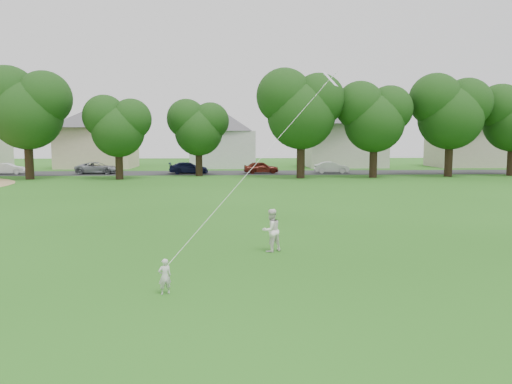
{
  "coord_description": "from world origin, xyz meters",
  "views": [
    {
      "loc": [
        1.14,
        -12.81,
        3.94
      ],
      "look_at": [
        1.86,
        2.0,
        2.3
      ],
      "focal_mm": 35.0,
      "sensor_mm": 36.0,
      "label": 1
    }
  ],
  "objects": [
    {
      "name": "toddler",
      "position": [
        -0.56,
        -0.52,
        0.46
      ],
      "size": [
        0.39,
        0.33,
        0.91
      ],
      "primitive_type": "imported",
      "rotation": [
        0.0,
        0.0,
        3.56
      ],
      "color": "silver",
      "rests_on": "ground"
    },
    {
      "name": "parked_cars",
      "position": [
        -8.45,
        41.0,
        0.63
      ],
      "size": [
        46.04,
        2.25,
        1.28
      ],
      "color": "black",
      "rests_on": "ground"
    },
    {
      "name": "kite",
      "position": [
        2.4,
        4.12,
        3.53
      ],
      "size": [
        3.42,
        5.15,
        12.42
      ],
      "color": "white",
      "rests_on": "ground"
    },
    {
      "name": "older_boy",
      "position": [
        2.48,
        4.04,
        0.74
      ],
      "size": [
        0.91,
        0.87,
        1.49
      ],
      "primitive_type": "imported",
      "rotation": [
        0.0,
        0.0,
        3.73
      ],
      "color": "white",
      "rests_on": "ground"
    },
    {
      "name": "ground",
      "position": [
        0.0,
        0.0,
        0.0
      ],
      "size": [
        160.0,
        160.0,
        0.0
      ],
      "primitive_type": "plane",
      "color": "#1F5413",
      "rests_on": "ground"
    },
    {
      "name": "tree_row",
      "position": [
        2.26,
        35.76,
        6.41
      ],
      "size": [
        82.59,
        8.97,
        10.69
      ],
      "color": "black",
      "rests_on": "ground"
    },
    {
      "name": "house_row",
      "position": [
        1.0,
        52.0,
        4.83
      ],
      "size": [
        76.05,
        14.27,
        10.19
      ],
      "color": "beige",
      "rests_on": "ground"
    },
    {
      "name": "street",
      "position": [
        0.0,
        42.0,
        0.01
      ],
      "size": [
        90.0,
        7.0,
        0.01
      ],
      "primitive_type": "cube",
      "color": "#2D2D30",
      "rests_on": "ground"
    }
  ]
}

